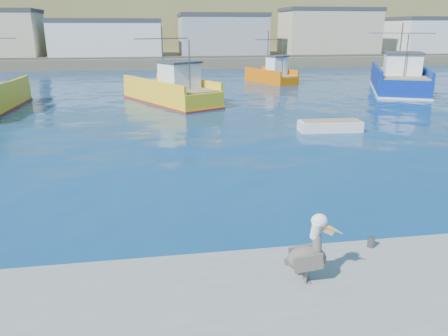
{
  "coord_description": "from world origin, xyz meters",
  "views": [
    {
      "loc": [
        -2.79,
        -13.49,
        6.33
      ],
      "look_at": [
        -0.27,
        2.0,
        1.26
      ],
      "focal_mm": 35.0,
      "sensor_mm": 36.0,
      "label": 1
    }
  ],
  "objects_px": {
    "boat_orange": "(272,74)",
    "trawler_yellow_b": "(172,91)",
    "skiff_mid": "(330,127)",
    "trawler_blue": "(398,79)",
    "skiff_far": "(387,77)",
    "pelican": "(309,253)"
  },
  "relations": [
    {
      "from": "trawler_blue",
      "to": "boat_orange",
      "type": "height_order",
      "value": "trawler_blue"
    },
    {
      "from": "trawler_yellow_b",
      "to": "skiff_far",
      "type": "bearing_deg",
      "value": 26.93
    },
    {
      "from": "boat_orange",
      "to": "trawler_blue",
      "type": "bearing_deg",
      "value": -37.25
    },
    {
      "from": "trawler_blue",
      "to": "boat_orange",
      "type": "xyz_separation_m",
      "value": [
        -11.23,
        8.54,
        -0.19
      ]
    },
    {
      "from": "skiff_far",
      "to": "skiff_mid",
      "type": "bearing_deg",
      "value": -125.0
    },
    {
      "from": "trawler_yellow_b",
      "to": "pelican",
      "type": "bearing_deg",
      "value": -86.46
    },
    {
      "from": "boat_orange",
      "to": "pelican",
      "type": "height_order",
      "value": "boat_orange"
    },
    {
      "from": "boat_orange",
      "to": "trawler_yellow_b",
      "type": "bearing_deg",
      "value": -134.48
    },
    {
      "from": "skiff_mid",
      "to": "skiff_far",
      "type": "xyz_separation_m",
      "value": [
        18.77,
        26.81,
        -0.02
      ]
    },
    {
      "from": "trawler_yellow_b",
      "to": "trawler_blue",
      "type": "bearing_deg",
      "value": 9.98
    },
    {
      "from": "skiff_mid",
      "to": "boat_orange",
      "type": "bearing_deg",
      "value": 83.1
    },
    {
      "from": "skiff_mid",
      "to": "pelican",
      "type": "xyz_separation_m",
      "value": [
        -7.6,
        -17.11,
        0.97
      ]
    },
    {
      "from": "skiff_far",
      "to": "trawler_blue",
      "type": "bearing_deg",
      "value": -113.9
    },
    {
      "from": "trawler_yellow_b",
      "to": "pelican",
      "type": "relative_size",
      "value": 6.57
    },
    {
      "from": "trawler_blue",
      "to": "skiff_mid",
      "type": "relative_size",
      "value": 3.6
    },
    {
      "from": "boat_orange",
      "to": "skiff_mid",
      "type": "xyz_separation_m",
      "value": [
        -3.05,
        -25.19,
        -0.71
      ]
    },
    {
      "from": "skiff_mid",
      "to": "skiff_far",
      "type": "bearing_deg",
      "value": 55.0
    },
    {
      "from": "trawler_yellow_b",
      "to": "skiff_mid",
      "type": "relative_size",
      "value": 2.85
    },
    {
      "from": "trawler_blue",
      "to": "boat_orange",
      "type": "bearing_deg",
      "value": 142.75
    },
    {
      "from": "trawler_blue",
      "to": "pelican",
      "type": "distance_m",
      "value": 40.23
    },
    {
      "from": "boat_orange",
      "to": "skiff_mid",
      "type": "bearing_deg",
      "value": -96.9
    },
    {
      "from": "skiff_far",
      "to": "boat_orange",
      "type": "bearing_deg",
      "value": -174.12
    }
  ]
}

